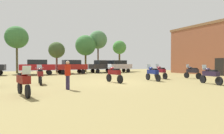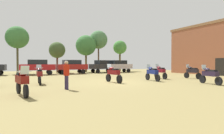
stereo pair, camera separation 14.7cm
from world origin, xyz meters
The scene contains 18 objects.
ground_plane centered at (0.00, 0.00, 0.01)m, with size 44.00×52.00×0.02m.
motorcycle_1 centered at (5.46, 0.99, 0.74)m, with size 0.63×2.10×1.47m.
motorcycle_2 centered at (8.42, -0.30, 0.72)m, with size 0.62×2.06×1.44m.
motorcycle_3 centered at (-6.90, -3.66, 0.73)m, with size 0.73×2.16×1.45m.
motorcycle_4 centered at (5.63, -4.31, 0.73)m, with size 0.72×2.13×1.44m.
motorcycle_6 centered at (-0.31, -0.17, 0.75)m, with size 0.65×2.23×1.49m.
motorcycle_7 centered at (3.40, -0.37, 0.73)m, with size 0.62×2.23×1.45m.
motorcycle_10 centered at (-5.77, 1.18, 0.73)m, with size 0.62×2.26×1.45m.
car_1 centered at (4.76, 14.00, 1.19)m, with size 4.58×2.64×2.00m.
car_2 centered at (-0.53, 13.05, 1.19)m, with size 4.46×2.22×2.00m.
car_3 centered at (-5.16, 12.68, 1.19)m, with size 4.34×1.89×2.00m.
car_5 centered at (7.37, 13.56, 1.19)m, with size 4.33×1.87×2.00m.
person_1 centered at (-4.54, -2.50, 1.01)m, with size 0.43×0.43×1.70m.
tree_1 centered at (5.67, 18.34, 5.84)m, with size 3.33×3.33×7.51m.
tree_2 centered at (-1.83, 17.75, 3.68)m, with size 2.64×2.64×5.01m.
tree_3 centered at (3.05, 17.64, 4.64)m, with size 3.55×3.55×6.42m.
tree_4 centered at (-7.62, 17.78, 5.41)m, with size 3.32×3.32×7.08m.
tree_5 centered at (9.99, 18.05, 4.54)m, with size 2.61×2.61×5.89m.
Camera 2 is at (-6.82, -13.49, 1.59)m, focal length 29.66 mm.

